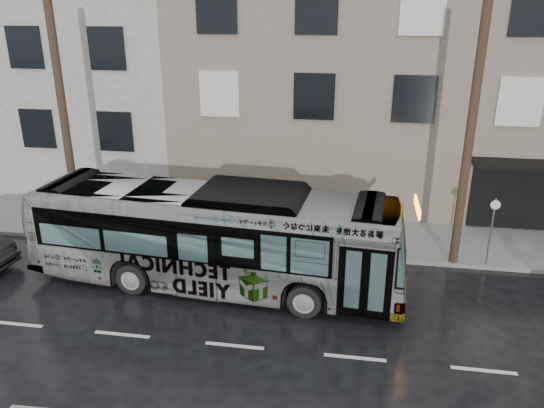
{
  "coord_description": "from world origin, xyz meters",
  "views": [
    {
      "loc": [
        2.9,
        -14.12,
        8.63
      ],
      "look_at": [
        0.21,
        2.5,
        2.21
      ],
      "focal_mm": 35.0,
      "sensor_mm": 36.0,
      "label": 1
    }
  ],
  "objects_px": {
    "utility_pole_rear": "(64,121)",
    "utility_pole_front": "(470,135)",
    "sign_post": "(491,232)",
    "bus": "(214,237)"
  },
  "relations": [
    {
      "from": "bus",
      "to": "utility_pole_rear",
      "type": "bearing_deg",
      "value": 72.1
    },
    {
      "from": "utility_pole_front",
      "to": "bus",
      "type": "relative_size",
      "value": 0.75
    },
    {
      "from": "sign_post",
      "to": "utility_pole_rear",
      "type": "bearing_deg",
      "value": 180.0
    },
    {
      "from": "utility_pole_front",
      "to": "sign_post",
      "type": "xyz_separation_m",
      "value": [
        1.1,
        0.0,
        -3.3
      ]
    },
    {
      "from": "utility_pole_rear",
      "to": "utility_pole_front",
      "type": "bearing_deg",
      "value": 0.0
    },
    {
      "from": "utility_pole_front",
      "to": "utility_pole_rear",
      "type": "distance_m",
      "value": 14.0
    },
    {
      "from": "utility_pole_rear",
      "to": "bus",
      "type": "xyz_separation_m",
      "value": [
        6.14,
        -2.58,
        -2.97
      ]
    },
    {
      "from": "utility_pole_rear",
      "to": "bus",
      "type": "bearing_deg",
      "value": -22.77
    },
    {
      "from": "utility_pole_rear",
      "to": "bus",
      "type": "height_order",
      "value": "utility_pole_rear"
    },
    {
      "from": "sign_post",
      "to": "utility_pole_front",
      "type": "bearing_deg",
      "value": 180.0
    }
  ]
}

